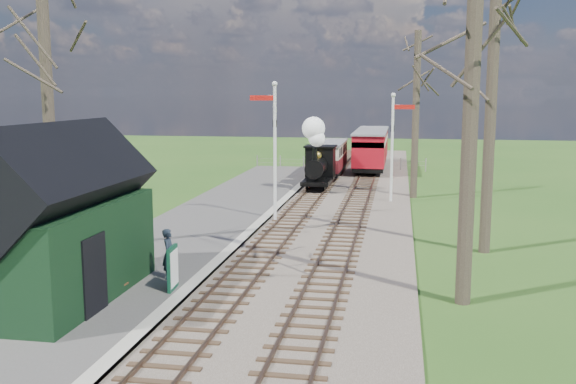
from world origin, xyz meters
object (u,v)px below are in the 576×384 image
Objects in this scene: station_shed at (58,223)px; red_carriage_b at (373,145)px; semaphore_near at (273,141)px; coach at (329,157)px; sign_board at (173,268)px; bench at (108,284)px; red_carriage_a at (370,151)px; semaphore_far at (394,139)px; locomotive at (318,158)px; person at (169,254)px.

station_shed reaches higher than red_carriage_b.
semaphore_near is 0.93× the size of coach.
sign_board is 1.80m from bench.
station_shed is 12.58m from semaphore_near.
bench is at bearing -99.23° from red_carriage_b.
semaphore_far is at bearing -81.55° from red_carriage_a.
bench is (-5.70, -35.07, -1.10)m from red_carriage_b.
coach is at bearing 81.16° from station_shed.
station_shed reaches higher than locomotive.
bench is 2.21m from person.
locomotive reaches higher than coach.
locomotive is 0.74× the size of red_carriage_b.
semaphore_near is 1.09× the size of semaphore_far.
locomotive is at bearing 81.71° from bench.
red_carriage_b is 4.54× the size of sign_board.
red_carriage_b is at bearing 80.77° from bench.
coach is 1.19× the size of red_carriage_b.
station_shed is at bearing -162.67° from bench.
red_carriage_b is (-1.77, 17.45, -1.71)m from semaphore_far.
semaphore_far is at bearing 64.28° from station_shed.
semaphore_far is (8.67, 18.00, 1.08)m from station_shed.
station_shed is 1.11× the size of red_carriage_a.
red_carriage_a is 3.73× the size of person.
red_carriage_b is (0.00, 5.50, 0.00)m from red_carriage_a.
sign_board is at bearing 24.14° from station_shed.
red_carriage_a is 5.50m from red_carriage_b.
red_carriage_b is at bearing 90.00° from red_carriage_a.
sign_board is at bearing -109.45° from semaphore_far.
red_carriage_a is at bearing 81.78° from sign_board.
station_shed is at bearing -101.24° from locomotive.
semaphore_far is 17.62m from red_carriage_b.
semaphore_near reaches higher than station_shed.
sign_board is (-4.15, -34.21, -0.81)m from red_carriage_b.
semaphore_near is 12.25m from bench.
coach is at bearing -138.18° from red_carriage_a.
semaphore_far is 10.74m from coach.
locomotive is at bearing -90.11° from coach.
coach is at bearing 114.45° from semaphore_far.
locomotive is 14.13m from red_carriage_b.
coach is 26.44m from sign_board.
coach is at bearing 87.18° from semaphore_near.
semaphore_near is 18.37m from red_carriage_a.
station_shed is 30.74m from red_carriage_a.
station_shed is at bearing -98.84° from coach.
person is at bearing 115.69° from sign_board.
red_carriage_a is 4.54× the size of sign_board.
coach is 25.44m from person.
semaphore_far reaches higher than red_carriage_a.
locomotive is (4.29, 21.56, -0.32)m from station_shed.
sign_board is (2.75, 1.23, -1.44)m from station_shed.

